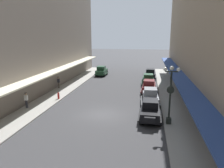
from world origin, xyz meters
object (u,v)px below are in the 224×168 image
object	(u,v)px
parked_car_0	(150,110)
parked_car_3	(149,86)
parked_car_1	(150,74)
fire_hydrant	(58,96)
parked_car_5	(150,96)
lamp_post_with_clock	(170,93)
parked_car_2	(148,79)
pedestrian_1	(59,82)
parked_car_4	(102,71)
pedestrian_0	(26,100)

from	to	relation	value
parked_car_0	parked_car_3	bearing A→B (deg)	90.69
parked_car_1	parked_car_3	bearing A→B (deg)	-91.21
parked_car_3	fire_hydrant	bearing A→B (deg)	-154.35
fire_hydrant	parked_car_3	bearing A→B (deg)	25.65
parked_car_1	parked_car_5	bearing A→B (deg)	-90.17
lamp_post_with_clock	parked_car_0	bearing A→B (deg)	147.37
parked_car_0	parked_car_2	size ratio (longest dim) A/B	0.99
parked_car_2	fire_hydrant	bearing A→B (deg)	-137.60
parked_car_3	pedestrian_1	distance (m)	13.19
parked_car_5	pedestrian_1	world-z (taller)	parked_car_5
parked_car_3	parked_car_5	distance (m)	5.09
parked_car_1	parked_car_4	size ratio (longest dim) A/B	1.01
fire_hydrant	pedestrian_0	xyz separation A→B (m)	(-2.03, -3.72, 0.45)
lamp_post_with_clock	parked_car_2	bearing A→B (deg)	97.02
parked_car_3	parked_car_1	bearing A→B (deg)	88.79
parked_car_2	parked_car_5	xyz separation A→B (m)	(0.30, -9.72, 0.00)
parked_car_5	fire_hydrant	bearing A→B (deg)	-178.99
parked_car_4	parked_car_5	world-z (taller)	same
parked_car_5	pedestrian_0	xyz separation A→B (m)	(-13.20, -3.92, 0.07)
pedestrian_1	parked_car_4	bearing A→B (deg)	71.52
parked_car_2	pedestrian_0	world-z (taller)	parked_car_2
pedestrian_0	pedestrian_1	world-z (taller)	same
parked_car_3	parked_car_5	size ratio (longest dim) A/B	1.00
parked_car_1	parked_car_2	size ratio (longest dim) A/B	1.00
parked_car_0	parked_car_5	distance (m)	4.62
pedestrian_1	pedestrian_0	bearing A→B (deg)	-88.99
pedestrian_0	parked_car_3	bearing A→B (deg)	34.65
parked_car_0	pedestrian_1	distance (m)	16.41
parked_car_4	parked_car_0	bearing A→B (deg)	-66.27
parked_car_0	lamp_post_with_clock	bearing A→B (deg)	-32.63
parked_car_1	pedestrian_0	world-z (taller)	parked_car_1
parked_car_4	pedestrian_1	distance (m)	12.37
parked_car_5	pedestrian_1	size ratio (longest dim) A/B	2.58
parked_car_5	parked_car_2	bearing A→B (deg)	91.80
parked_car_0	pedestrian_1	world-z (taller)	parked_car_0
pedestrian_0	parked_car_4	bearing A→B (deg)	79.67
parked_car_5	parked_car_3	bearing A→B (deg)	91.85
lamp_post_with_clock	pedestrian_0	bearing A→B (deg)	173.28
parked_car_0	parked_car_4	size ratio (longest dim) A/B	1.00
parked_car_5	pedestrian_0	bearing A→B (deg)	-163.45
fire_hydrant	parked_car_5	bearing A→B (deg)	1.01
parked_car_4	lamp_post_with_clock	world-z (taller)	lamp_post_with_clock
parked_car_4	parked_car_3	bearing A→B (deg)	-51.48
parked_car_3	pedestrian_0	size ratio (longest dim) A/B	2.58
lamp_post_with_clock	pedestrian_1	xyz separation A→B (m)	(-14.94, 10.65, -1.97)
parked_car_1	parked_car_3	distance (m)	9.95
parked_car_3	pedestrian_1	xyz separation A→B (m)	(-13.19, -0.09, 0.07)
parked_car_5	lamp_post_with_clock	bearing A→B (deg)	-74.33
parked_car_3	parked_car_4	world-z (taller)	same
parked_car_4	pedestrian_0	xyz separation A→B (m)	(-3.76, -20.65, 0.07)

